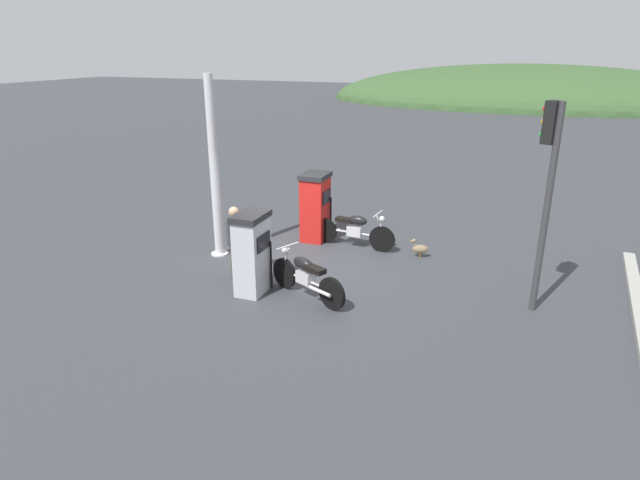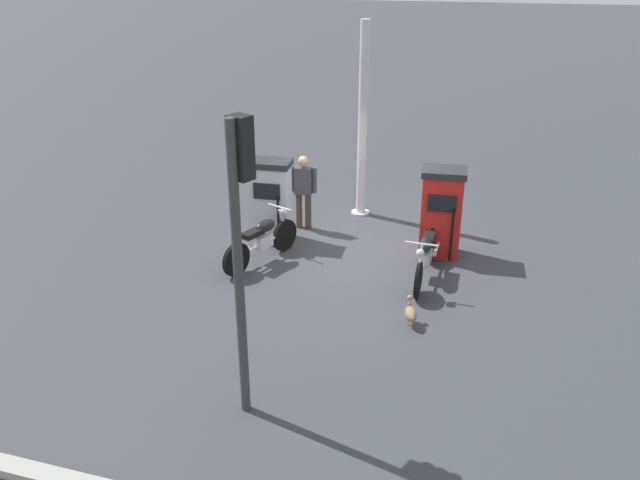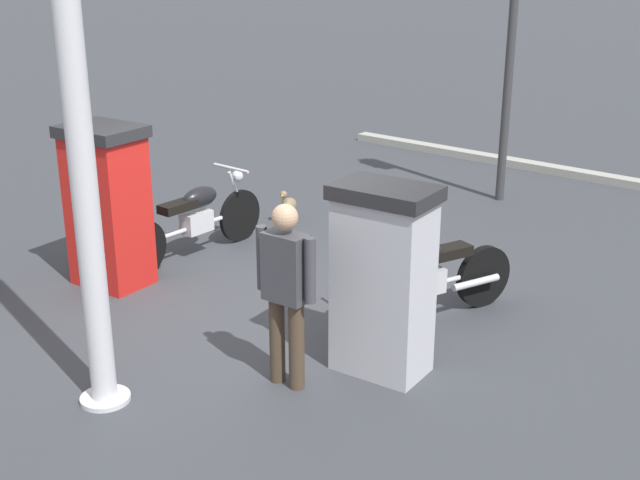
{
  "view_description": "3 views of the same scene",
  "coord_description": "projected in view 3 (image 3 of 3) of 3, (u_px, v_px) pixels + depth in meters",
  "views": [
    {
      "loc": [
        4.53,
        -10.38,
        4.67
      ],
      "look_at": [
        0.64,
        -0.38,
        0.79
      ],
      "focal_mm": 30.34,
      "sensor_mm": 36.0,
      "label": 1
    },
    {
      "loc": [
        11.39,
        1.95,
        5.49
      ],
      "look_at": [
        1.32,
        -0.31,
        0.8
      ],
      "focal_mm": 36.92,
      "sensor_mm": 36.0,
      "label": 2
    },
    {
      "loc": [
        -5.82,
        -4.92,
        3.49
      ],
      "look_at": [
        0.7,
        -0.34,
        0.61
      ],
      "focal_mm": 46.95,
      "sensor_mm": 36.0,
      "label": 3
    }
  ],
  "objects": [
    {
      "name": "ground_plane",
      "position": [
        252.0,
        310.0,
        8.32
      ],
      "size": [
        120.0,
        120.0,
        0.0
      ],
      "primitive_type": "plane",
      "color": "#383A3F"
    },
    {
      "name": "canopy_support_pole",
      "position": [
        82.0,
        160.0,
        6.03
      ],
      "size": [
        0.4,
        0.4,
        4.12
      ],
      "color": "silver",
      "rests_on": "ground"
    },
    {
      "name": "motorcycle_far_pump",
      "position": [
        195.0,
        218.0,
        9.58
      ],
      "size": [
        2.14,
        0.56,
        0.96
      ],
      "color": "black",
      "rests_on": "ground"
    },
    {
      "name": "attendant_person",
      "position": [
        286.0,
        285.0,
        6.66
      ],
      "size": [
        0.21,
        0.57,
        1.56
      ],
      "color": "#473828",
      "rests_on": "ground"
    },
    {
      "name": "fuel_pump_far",
      "position": [
        108.0,
        205.0,
        8.71
      ],
      "size": [
        0.67,
        0.83,
        1.71
      ],
      "color": "red",
      "rests_on": "ground"
    },
    {
      "name": "motorcycle_near_pump",
      "position": [
        428.0,
        278.0,
        7.95
      ],
      "size": [
        1.83,
        0.94,
        0.95
      ],
      "color": "black",
      "rests_on": "ground"
    },
    {
      "name": "wandering_duck",
      "position": [
        288.0,
        205.0,
        10.88
      ],
      "size": [
        0.44,
        0.28,
        0.45
      ],
      "color": "#847051",
      "rests_on": "ground"
    },
    {
      "name": "fuel_pump_near",
      "position": [
        383.0,
        279.0,
        6.91
      ],
      "size": [
        0.59,
        0.84,
        1.64
      ],
      "color": "silver",
      "rests_on": "ground"
    },
    {
      "name": "road_edge_kerb",
      "position": [
        519.0,
        163.0,
        13.51
      ],
      "size": [
        0.67,
        6.32,
        0.12
      ],
      "color": "#9E9E93",
      "rests_on": "ground"
    },
    {
      "name": "roadside_traffic_light",
      "position": [
        509.0,
        11.0,
        10.95
      ],
      "size": [
        0.4,
        0.3,
        3.81
      ],
      "color": "#38383A",
      "rests_on": "ground"
    }
  ]
}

